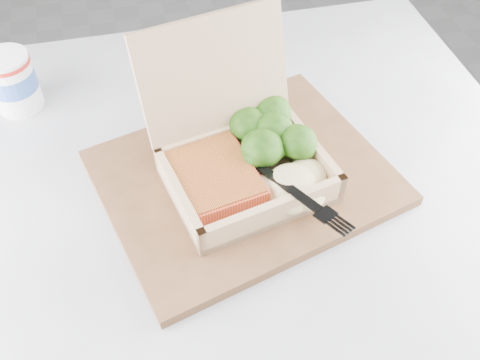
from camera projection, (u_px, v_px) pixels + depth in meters
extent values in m
plane|color=gray|center=(300.00, 322.00, 1.40)|extent=(4.00, 4.00, 0.00)
cylinder|color=black|center=(237.00, 341.00, 0.98)|extent=(0.09, 0.09, 0.73)
cube|color=silver|center=(236.00, 216.00, 0.70)|extent=(0.89, 0.89, 0.03)
cube|color=brown|center=(244.00, 177.00, 0.71)|extent=(0.42, 0.37, 0.02)
cube|color=tan|center=(248.00, 183.00, 0.69)|extent=(0.22, 0.19, 0.01)
cube|color=tan|center=(179.00, 199.00, 0.65)|extent=(0.04, 0.15, 0.04)
cube|color=tan|center=(311.00, 152.00, 0.70)|extent=(0.04, 0.15, 0.04)
cube|color=tan|center=(274.00, 214.00, 0.64)|extent=(0.19, 0.05, 0.04)
cube|color=tan|center=(225.00, 139.00, 0.72)|extent=(0.19, 0.05, 0.04)
cube|color=tan|center=(214.00, 75.00, 0.67)|extent=(0.20, 0.09, 0.15)
cube|color=#D94E2A|center=(212.00, 176.00, 0.67)|extent=(0.12, 0.15, 0.03)
ellipsoid|color=#D5C38A|center=(292.00, 184.00, 0.66)|extent=(0.10, 0.09, 0.03)
cube|color=black|center=(256.00, 160.00, 0.67)|extent=(0.06, 0.11, 0.02)
cube|color=black|center=(301.00, 199.00, 0.63)|extent=(0.04, 0.05, 0.01)
cylinder|color=white|center=(13.00, 82.00, 0.79)|extent=(0.07, 0.07, 0.09)
cylinder|color=#3A61BD|center=(12.00, 79.00, 0.79)|extent=(0.07, 0.07, 0.03)
cylinder|color=red|center=(4.00, 61.00, 0.76)|extent=(0.07, 0.07, 0.01)
cube|color=white|center=(231.00, 82.00, 0.86)|extent=(0.09, 0.16, 0.00)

